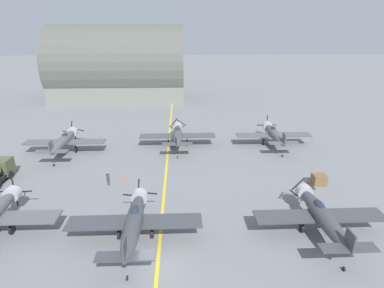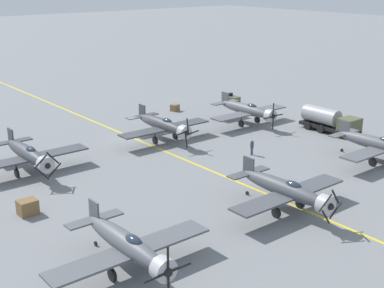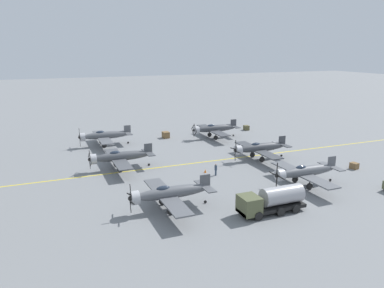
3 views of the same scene
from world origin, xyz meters
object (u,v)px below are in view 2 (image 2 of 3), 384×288
Objects in this scene: airplane_mid_center at (163,125)px; airplane_mid_right at (28,154)px; ground_crew_inspecting at (252,147)px; airplane_far_center at (286,190)px; airplane_mid_left at (248,110)px; tow_tractor at (231,100)px; fuel_tanker at (330,121)px; airplane_far_right at (128,245)px; traffic_cone at (246,158)px; airplane_far_left at (379,144)px; supply_crate_outboard at (175,108)px; supply_crate_by_tanker at (28,207)px.

airplane_mid_center is 16.88m from airplane_mid_right.
airplane_mid_center is 11.35m from ground_crew_inspecting.
airplane_mid_left is (-16.77, -21.57, 0.00)m from airplane_far_center.
airplane_mid_center is 4.62× the size of tow_tractor.
fuel_tanker is 4.52× the size of ground_crew_inspecting.
airplane_mid_right is (13.16, -22.42, 0.00)m from airplane_far_center.
airplane_far_center is 38.64m from tow_tractor.
airplane_far_right reaches higher than traffic_cone.
airplane_mid_right is (30.23, -20.31, 0.00)m from airplane_far_left.
airplane_mid_left reaches higher than airplane_mid_right.
airplane_mid_right is 37.01m from tow_tractor.
fuel_tanker is at bearing 106.52° from airplane_mid_left.
airplane_far_center is 1.00× the size of airplane_mid_center.
airplane_mid_center reaches higher than airplane_far_left.
airplane_mid_center is 6.79× the size of ground_crew_inspecting.
airplane_mid_right reaches higher than tow_tractor.
airplane_mid_right reaches higher than supply_crate_outboard.
airplane_far_left is 11.66m from fuel_tanker.
airplane_mid_center is 21.23m from fuel_tanker.
ground_crew_inspecting is (-8.33, -12.33, -1.05)m from airplane_far_center.
airplane_mid_left is 12.49m from supply_crate_outboard.
airplane_far_right is 26.74m from ground_crew_inspecting.
traffic_cone is (16.18, 19.77, -0.52)m from tow_tractor.
airplane_mid_center is at bearing -178.74° from airplane_mid_right.
traffic_cone is at bearing 50.70° from tow_tractor.
airplane_far_left is 10.42× the size of supply_crate_outboard.
supply_crate_outboard is at bearing -104.21° from ground_crew_inspecting.
airplane_far_right is 22.31m from airplane_mid_right.
airplane_far_right is 1.00× the size of airplane_mid_center.
airplane_mid_left reaches higher than airplane_mid_center.
airplane_mid_right is at bearing -15.62° from fuel_tanker.
airplane_mid_right is at bearing -45.41° from airplane_far_left.
supply_crate_outboard is at bearing -131.07° from airplane_mid_center.
ground_crew_inspecting is (-21.49, 10.09, -1.05)m from airplane_mid_right.
fuel_tanker reaches higher than ground_crew_inspecting.
airplane_far_center is at bearing 29.20° from fuel_tanker.
airplane_mid_right is at bearing -29.10° from traffic_cone.
traffic_cone is (15.75, 1.07, -1.24)m from fuel_tanker.
airplane_far_center is at bearing 67.78° from supply_crate_outboard.
airplane_mid_left is 10.42× the size of supply_crate_outboard.
ground_crew_inspecting is at bearing -60.97° from airplane_far_left.
airplane_far_right is at bearing 17.95° from fuel_tanker.
airplane_far_right is at bearing 84.49° from airplane_mid_right.
airplane_far_right reaches higher than tow_tractor.
airplane_far_right is 44.36m from supply_crate_outboard.
airplane_mid_left is 29.94m from airplane_mid_right.
airplane_mid_right is 23.77m from ground_crew_inspecting.
airplane_far_right is 24.83m from traffic_cone.
airplane_mid_center is at bearing -19.78° from airplane_mid_left.
tow_tractor reaches higher than supply_crate_by_tanker.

